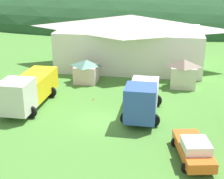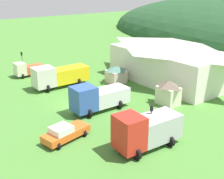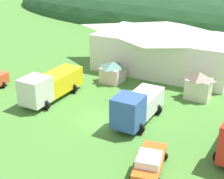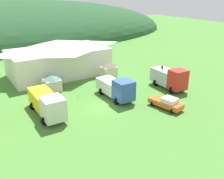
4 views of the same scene
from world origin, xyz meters
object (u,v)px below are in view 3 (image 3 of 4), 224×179
Objects in this scene: play_shed_cream at (199,85)px; traffic_cone_mid_row at (146,156)px; play_shed_pink at (112,72)px; depot_building at (165,45)px; flatbed_truck_yellow at (50,85)px; service_pickup_orange at (150,162)px; traffic_cone_near_pickup at (106,100)px; box_truck_blue at (137,106)px.

play_shed_cream is 6.08× the size of traffic_cone_mid_row.
play_shed_pink is 16.56m from traffic_cone_mid_row.
depot_building is 10.15m from play_shed_cream.
flatbed_truck_yellow reaches higher than play_shed_pink.
flatbed_truck_yellow reaches higher than service_pickup_orange.
service_pickup_orange reaches higher than traffic_cone_mid_row.
play_shed_pink is (-10.84, 0.02, -0.28)m from play_shed_cream.
play_shed_cream is 0.62× the size of service_pickup_orange.
play_shed_cream is at bearing 31.10° from traffic_cone_near_pickup.
play_shed_cream reaches higher than traffic_cone_near_pickup.
box_truck_blue is at bearing -30.42° from traffic_cone_near_pickup.
play_shed_pink is 5.53× the size of traffic_cone_near_pickup.
play_shed_pink reaches higher than traffic_cone_mid_row.
service_pickup_orange is at bearing 65.53° from flatbed_truck_yellow.
traffic_cone_mid_row is (3.00, -4.78, -1.73)m from box_truck_blue.
depot_building reaches higher than flatbed_truck_yellow.
traffic_cone_near_pickup is (-9.08, 9.50, -0.83)m from service_pickup_orange.
depot_building is 6.13× the size of play_shed_cream.
play_shed_cream reaches higher than traffic_cone_mid_row.
traffic_cone_near_pickup is at bearing 136.13° from traffic_cone_mid_row.
box_truck_blue is at bearing 88.79° from flatbed_truck_yellow.
flatbed_truck_yellow is 6.40m from traffic_cone_near_pickup.
box_truck_blue is (2.89, -15.72, -1.75)m from depot_building.
box_truck_blue is at bearing -159.66° from service_pickup_orange.
traffic_cone_mid_row is at bearing -160.99° from service_pickup_orange.
play_shed_cream is at bearing 169.68° from service_pickup_orange.
depot_building is 2.31× the size of flatbed_truck_yellow.
traffic_cone_mid_row reaches higher than traffic_cone_near_pickup.
play_shed_pink is at bearing 156.56° from flatbed_truck_yellow.
traffic_cone_mid_row is at bearing -43.87° from traffic_cone_near_pickup.
service_pickup_orange is 10.21× the size of traffic_cone_near_pickup.
play_shed_pink is 8.72m from flatbed_truck_yellow.
service_pickup_orange is (14.66, -6.89, -0.93)m from flatbed_truck_yellow.
box_truck_blue reaches higher than flatbed_truck_yellow.
play_shed_pink is at bearing -139.20° from box_truck_blue.
flatbed_truck_yellow is at bearing -154.90° from traffic_cone_near_pickup.
box_truck_blue is (7.07, -8.30, 0.38)m from play_shed_pink.
box_truck_blue is at bearing 122.16° from traffic_cone_mid_row.
depot_building is at bearing -174.06° from service_pickup_orange.
depot_building is 17.29m from flatbed_truck_yellow.
play_shed_pink is 0.38× the size of box_truck_blue.
depot_building is at bearing 106.04° from traffic_cone_mid_row.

